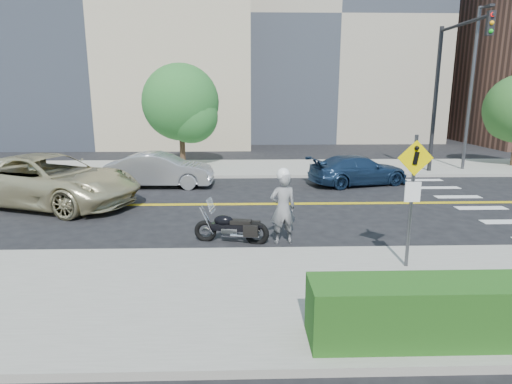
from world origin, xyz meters
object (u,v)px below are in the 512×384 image
at_px(pedestrian_sign, 413,189).
at_px(parked_car_blue, 358,170).
at_px(motorcyclist, 283,206).
at_px(parked_car_silver, 161,170).
at_px(suv, 49,180).
at_px(motorcycle, 231,221).

relative_size(pedestrian_sign, parked_car_blue, 0.66).
bearing_deg(parked_car_blue, pedestrian_sign, 155.91).
xyz_separation_m(motorcyclist, parked_car_silver, (-4.70, 7.45, -0.30)).
xyz_separation_m(pedestrian_sign, parked_car_blue, (1.43, 9.71, -1.30)).
bearing_deg(suv, parked_car_silver, -28.54).
bearing_deg(parked_car_silver, suv, 133.79).
distance_m(motorcycle, parked_car_blue, 9.34).
bearing_deg(suv, motorcyclist, -98.65).
xyz_separation_m(pedestrian_sign, suv, (-10.81, 6.37, -1.03)).
xyz_separation_m(suv, parked_car_blue, (12.24, 3.33, -0.28)).
xyz_separation_m(motorcycle, parked_car_silver, (-3.30, 7.35, 0.14)).
height_order(motorcyclist, parked_car_silver, motorcyclist).
xyz_separation_m(motorcycle, suv, (-6.75, 4.22, 0.32)).
bearing_deg(motorcyclist, motorcycle, -15.37).
xyz_separation_m(motorcycle, parked_car_blue, (5.49, 7.55, 0.05)).
relative_size(pedestrian_sign, motorcycle, 1.49).
relative_size(motorcyclist, suv, 0.31).
bearing_deg(motorcyclist, parked_car_blue, -129.72).
relative_size(motorcyclist, parked_car_silver, 0.46).
relative_size(pedestrian_sign, suv, 0.45).
distance_m(motorcycle, parked_car_silver, 8.06).
bearing_deg(motorcyclist, parked_car_silver, -69.35).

